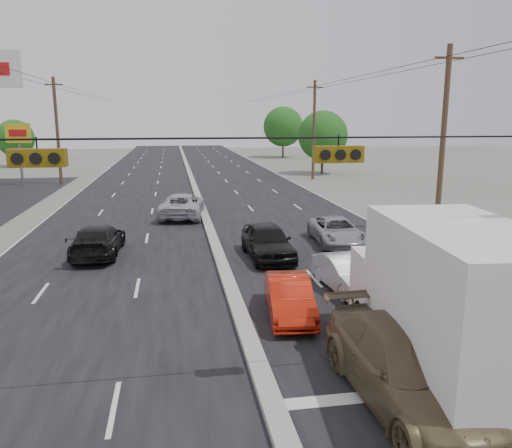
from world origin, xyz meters
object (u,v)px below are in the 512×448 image
object	(u,v)px
tree_left_far	(15,138)
tan_sedan	(410,369)
tree_right_far	(283,127)
utility_pole_right_b	(443,139)
pole_sign_far	(19,138)
oncoming_far	(182,205)
utility_pole_right_c	(314,130)
queue_car_a	(268,241)
queue_car_b	(346,274)
queue_car_c	(336,231)
box_truck	(447,300)
red_sedan	(289,297)
oncoming_near	(98,240)
tree_right_mid	(323,136)
utility_pole_left_c	(57,131)

from	to	relation	value
tree_left_far	tan_sedan	size ratio (longest dim) A/B	1.05
tree_right_far	tan_sedan	distance (m)	72.16
utility_pole_right_b	pole_sign_far	distance (m)	37.92
oncoming_far	tree_right_far	bearing A→B (deg)	-102.56
utility_pole_right_c	utility_pole_right_b	bearing A→B (deg)	-90.00
oncoming_far	queue_car_a	bearing A→B (deg)	116.08
queue_car_b	utility_pole_right_b	bearing A→B (deg)	40.66
queue_car_c	box_truck	bearing A→B (deg)	-94.15
red_sedan	queue_car_c	size ratio (longest dim) A/B	0.82
tree_left_far	oncoming_far	bearing A→B (deg)	-61.79
queue_car_b	oncoming_far	size ratio (longest dim) A/B	0.69
queue_car_c	red_sedan	bearing A→B (deg)	-113.81
queue_car_a	oncoming_far	size ratio (longest dim) A/B	0.83
queue_car_a	tan_sedan	bearing A→B (deg)	-88.42
pole_sign_far	tan_sedan	world-z (taller)	pole_sign_far
tan_sedan	queue_car_c	bearing A→B (deg)	75.70
utility_pole_right_c	red_sedan	bearing A→B (deg)	-107.11
utility_pole_right_b	queue_car_a	bearing A→B (deg)	-159.83
utility_pole_right_c	oncoming_near	bearing A→B (deg)	-123.59
queue_car_c	tree_right_mid	bearing A→B (deg)	77.66
tree_right_far	queue_car_c	distance (m)	57.80
tree_right_mid	red_sedan	xyz separation A→B (m)	(-13.44, -40.54, -3.71)
red_sedan	tree_left_far	bearing A→B (deg)	119.44
box_truck	oncoming_far	world-z (taller)	box_truck
queue_car_b	red_sedan	bearing A→B (deg)	-147.08
tan_sedan	red_sedan	size ratio (longest dim) A/B	1.52
tree_left_far	queue_car_a	distance (m)	54.53
utility_pole_right_c	tan_sedan	distance (m)	42.17
oncoming_near	oncoming_far	world-z (taller)	oncoming_far
utility_pole_left_c	tree_right_mid	bearing A→B (deg)	10.30
queue_car_a	oncoming_far	world-z (taller)	queue_car_a
queue_car_a	queue_car_b	world-z (taller)	queue_car_a
tan_sedan	tree_left_far	bearing A→B (deg)	110.30
pole_sign_far	oncoming_far	size ratio (longest dim) A/B	1.09
utility_pole_right_b	pole_sign_far	bearing A→B (deg)	138.74
red_sedan	utility_pole_right_b	bearing A→B (deg)	50.40
utility_pole_left_c	utility_pole_right_c	world-z (taller)	same
utility_pole_right_b	tree_right_far	world-z (taller)	utility_pole_right_b
tree_right_far	red_sedan	bearing A→B (deg)	-102.42
box_truck	queue_car_b	distance (m)	6.58
tan_sedan	utility_pole_left_c	bearing A→B (deg)	108.74
tree_right_far	queue_car_a	world-z (taller)	tree_right_far
oncoming_near	tree_right_far	bearing A→B (deg)	-108.58
utility_pole_left_c	utility_pole_right_c	size ratio (longest dim) A/B	1.00
queue_car_a	utility_pole_left_c	bearing A→B (deg)	114.54
queue_car_c	oncoming_far	distance (m)	11.22
tree_right_mid	queue_car_a	bearing A→B (deg)	-110.81
pole_sign_far	red_sedan	world-z (taller)	pole_sign_far
pole_sign_far	box_truck	world-z (taller)	pole_sign_far
utility_pole_right_b	queue_car_c	world-z (taller)	utility_pole_right_b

